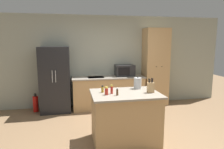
{
  "coord_description": "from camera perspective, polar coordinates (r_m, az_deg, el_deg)",
  "views": [
    {
      "loc": [
        -0.91,
        -3.43,
        1.86
      ],
      "look_at": [
        0.02,
        1.4,
        1.05
      ],
      "focal_mm": 32.0,
      "sensor_mm": 36.0,
      "label": 1
    }
  ],
  "objects": [
    {
      "name": "ground_plane",
      "position": [
        4.01,
        3.66,
        -18.32
      ],
      "size": [
        14.0,
        14.0,
        0.0
      ],
      "primitive_type": "plane",
      "color": "#846647"
    },
    {
      "name": "wall_back",
      "position": [
        5.86,
        -1.96,
        3.85
      ],
      "size": [
        7.2,
        0.06,
        2.6
      ],
      "color": "#9EA393",
      "rests_on": "ground_plane"
    },
    {
      "name": "refrigerator",
      "position": [
        5.52,
        -15.89,
        -1.38
      ],
      "size": [
        0.77,
        0.67,
        1.73
      ],
      "color": "black",
      "rests_on": "ground_plane"
    },
    {
      "name": "back_counter",
      "position": [
        5.7,
        -1.01,
        -5.03
      ],
      "size": [
        2.02,
        0.63,
        0.89
      ],
      "color": "tan",
      "rests_on": "ground_plane"
    },
    {
      "name": "pantry_cabinet",
      "position": [
        6.01,
        12.28,
        2.07
      ],
      "size": [
        0.69,
        0.52,
        2.24
      ],
      "color": "tan",
      "rests_on": "ground_plane"
    },
    {
      "name": "kitchen_island",
      "position": [
        3.78,
        3.74,
        -12.14
      ],
      "size": [
        1.23,
        0.89,
        0.94
      ],
      "color": "tan",
      "rests_on": "ground_plane"
    },
    {
      "name": "microwave",
      "position": [
        5.76,
        3.63,
        1.19
      ],
      "size": [
        0.54,
        0.4,
        0.31
      ],
      "color": "#232326",
      "rests_on": "back_counter"
    },
    {
      "name": "knife_block",
      "position": [
        3.68,
        10.99,
        -3.61
      ],
      "size": [
        0.12,
        0.07,
        0.27
      ],
      "color": "tan",
      "rests_on": "kitchen_island"
    },
    {
      "name": "spice_bottle_tall_dark",
      "position": [
        3.45,
        1.52,
        -4.95
      ],
      "size": [
        0.04,
        0.04,
        0.13
      ],
      "color": "#563319",
      "rests_on": "kitchen_island"
    },
    {
      "name": "spice_bottle_short_red",
      "position": [
        3.55,
        -0.08,
        -4.32
      ],
      "size": [
        0.05,
        0.05,
        0.16
      ],
      "color": "#B2281E",
      "rests_on": "kitchen_island"
    },
    {
      "name": "spice_bottle_amber_oil",
      "position": [
        3.48,
        -1.6,
        -4.76
      ],
      "size": [
        0.06,
        0.06,
        0.14
      ],
      "color": "#B2281E",
      "rests_on": "kitchen_island"
    },
    {
      "name": "spice_bottle_green_herb",
      "position": [
        3.65,
        -2.72,
        -4.21
      ],
      "size": [
        0.05,
        0.05,
        0.13
      ],
      "color": "gold",
      "rests_on": "kitchen_island"
    },
    {
      "name": "kettle",
      "position": [
        3.97,
        7.34,
        -2.45
      ],
      "size": [
        0.15,
        0.15,
        0.24
      ],
      "color": "#B2B5B7",
      "rests_on": "kitchen_island"
    },
    {
      "name": "fire_extinguisher",
      "position": [
        5.78,
        -20.98,
        -7.78
      ],
      "size": [
        0.14,
        0.14,
        0.5
      ],
      "color": "red",
      "rests_on": "ground_plane"
    }
  ]
}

